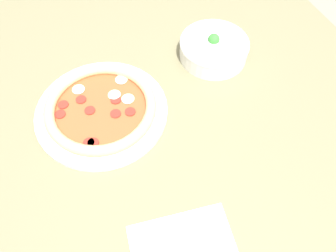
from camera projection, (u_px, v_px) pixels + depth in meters
ground_plane at (173, 194)px, 1.48m from camera, size 8.00×8.00×0.00m
dining_table at (177, 107)px, 0.93m from camera, size 1.23×1.07×0.75m
pizza at (101, 109)px, 0.79m from camera, size 0.32×0.32×0.04m
bowl at (214, 48)px, 0.89m from camera, size 0.19×0.19×0.07m
fork at (181, 250)px, 0.62m from camera, size 0.02×0.20×0.00m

